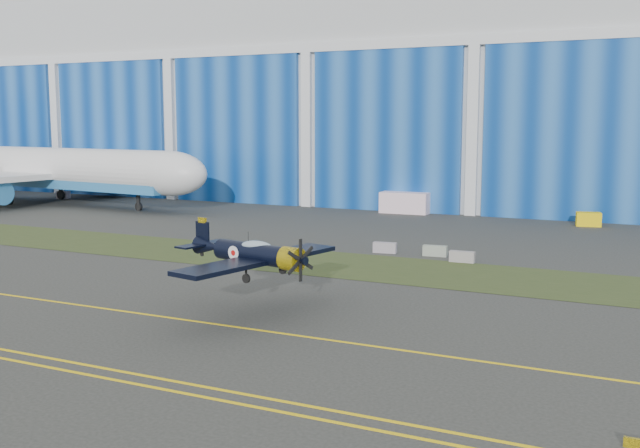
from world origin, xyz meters
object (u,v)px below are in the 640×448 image
at_px(shipping_container, 405,203).
at_px(tug, 589,219).
at_px(warbird, 252,253).
at_px(jetliner, 46,124).

relative_size(shipping_container, tug, 2.34).
height_order(warbird, tug, warbird).
distance_m(jetliner, tug, 71.06).
relative_size(warbird, jetliner, 0.20).
bearing_deg(warbird, jetliner, 157.14).
bearing_deg(tug, jetliner, 175.17).
xyz_separation_m(warbird, jetliner, (-56.57, 39.54, 7.28)).
relative_size(warbird, shipping_container, 2.27).
distance_m(shipping_container, tug, 21.78).
bearing_deg(jetliner, tug, 12.90).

